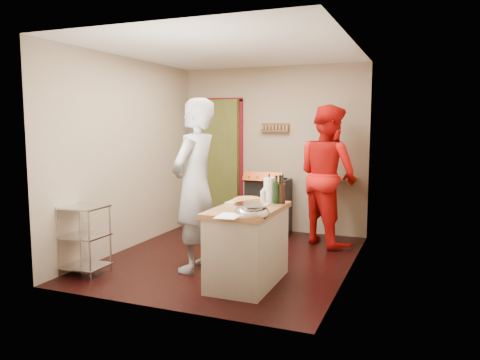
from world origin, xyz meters
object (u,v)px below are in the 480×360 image
object	(u,v)px
stove	(268,206)
island	(248,243)
person_stripe	(195,185)
person_red	(328,175)
wire_shelving	(84,237)

from	to	relation	value
stove	island	distance (m)	2.27
person_stripe	stove	bearing A→B (deg)	177.22
stove	person_stripe	bearing A→B (deg)	-96.80
stove	person_red	bearing A→B (deg)	-13.22
person_stripe	person_red	bearing A→B (deg)	150.15
wire_shelving	island	xyz separation A→B (m)	(1.84, 0.41, 0.01)
person_red	island	bearing A→B (deg)	117.07
island	person_stripe	world-z (taller)	person_stripe
island	person_stripe	distance (m)	0.96
island	person_stripe	xyz separation A→B (m)	(-0.75, 0.22, 0.55)
stove	wire_shelving	distance (m)	2.94
stove	wire_shelving	world-z (taller)	stove
stove	wire_shelving	bearing A→B (deg)	-116.85
wire_shelving	person_red	world-z (taller)	person_red
island	person_red	xyz separation A→B (m)	(0.44, 1.99, 0.54)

